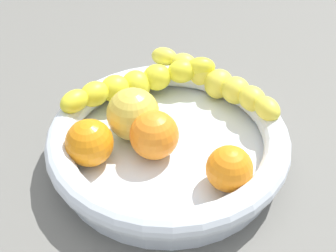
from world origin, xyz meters
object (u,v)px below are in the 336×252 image
at_px(fruit_bowl, 168,140).
at_px(banana_draped_right, 138,83).
at_px(orange_mid_right, 89,143).
at_px(orange_mid_left, 229,169).
at_px(apple_yellow, 133,114).
at_px(banana_draped_left, 216,82).
at_px(orange_front, 154,135).

relative_size(fruit_bowl, banana_draped_right, 1.52).
bearing_deg(orange_mid_right, orange_mid_left, -94.38).
xyz_separation_m(banana_draped_right, apple_yellow, (-0.07, -0.01, 0.00)).
bearing_deg(banana_draped_left, orange_mid_left, -170.99).
xyz_separation_m(banana_draped_left, orange_front, (-0.13, 0.07, 0.00)).
height_order(banana_draped_right, orange_front, orange_front).
height_order(banana_draped_left, orange_mid_right, orange_mid_right).
xyz_separation_m(fruit_bowl, orange_front, (-0.02, 0.01, 0.02)).
relative_size(fruit_bowl, apple_yellow, 4.47).
bearing_deg(banana_draped_right, banana_draped_left, -77.54).
bearing_deg(apple_yellow, orange_front, -132.80).
xyz_separation_m(banana_draped_left, orange_mid_right, (-0.15, 0.14, -0.00)).
relative_size(banana_draped_right, orange_front, 3.31).
height_order(fruit_bowl, banana_draped_left, banana_draped_left).
bearing_deg(banana_draped_right, orange_mid_right, 167.53).
bearing_deg(fruit_bowl, banana_draped_right, 34.16).
height_order(banana_draped_left, apple_yellow, apple_yellow).
bearing_deg(banana_draped_left, banana_draped_right, 102.46).
bearing_deg(orange_mid_right, fruit_bowl, -63.06).
bearing_deg(banana_draped_right, fruit_bowl, -145.84).
xyz_separation_m(orange_mid_left, apple_yellow, (0.07, 0.13, 0.01)).
xyz_separation_m(orange_front, orange_mid_right, (-0.02, 0.07, -0.00)).
xyz_separation_m(banana_draped_right, orange_mid_left, (-0.14, -0.14, -0.00)).
bearing_deg(banana_draped_right, orange_front, -157.00).
xyz_separation_m(fruit_bowl, orange_mid_left, (-0.06, -0.08, 0.02)).
bearing_deg(banana_draped_left, orange_front, 153.17).
height_order(banana_draped_right, apple_yellow, apple_yellow).
height_order(fruit_bowl, orange_mid_left, orange_mid_left).
xyz_separation_m(orange_mid_left, orange_mid_right, (0.01, 0.17, 0.00)).
bearing_deg(apple_yellow, orange_mid_left, -118.54).
xyz_separation_m(banana_draped_right, orange_mid_right, (-0.13, 0.03, -0.00)).
xyz_separation_m(orange_front, apple_yellow, (0.03, 0.03, 0.00)).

